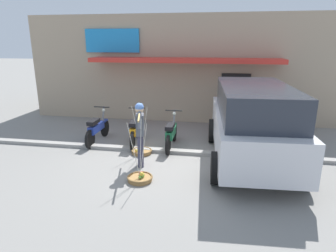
{
  "coord_description": "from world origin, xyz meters",
  "views": [
    {
      "loc": [
        1.58,
        -7.26,
        3.16
      ],
      "look_at": [
        0.24,
        0.6,
        0.85
      ],
      "focal_mm": 31.16,
      "sensor_mm": 36.0,
      "label": 1
    }
  ],
  "objects_px": {
    "parked_truck": "(252,121)",
    "motorcycle_second_in_row": "(135,130)",
    "motorcycle_nearest_shop": "(97,129)",
    "fruit_basket_left_side": "(140,178)",
    "fruit_basket_right_side": "(142,151)",
    "motorcycle_third_in_row": "(171,134)",
    "fruit_vendor": "(140,130)"
  },
  "relations": [
    {
      "from": "parked_truck",
      "to": "motorcycle_second_in_row",
      "type": "bearing_deg",
      "value": 166.13
    },
    {
      "from": "fruit_basket_left_side",
      "to": "motorcycle_third_in_row",
      "type": "bearing_deg",
      "value": 81.02
    },
    {
      "from": "fruit_basket_right_side",
      "to": "motorcycle_second_in_row",
      "type": "bearing_deg",
      "value": 116.95
    },
    {
      "from": "motorcycle_second_in_row",
      "to": "parked_truck",
      "type": "height_order",
      "value": "parked_truck"
    },
    {
      "from": "motorcycle_nearest_shop",
      "to": "parked_truck",
      "type": "height_order",
      "value": "parked_truck"
    },
    {
      "from": "fruit_basket_right_side",
      "to": "motorcycle_nearest_shop",
      "type": "bearing_deg",
      "value": 155.81
    },
    {
      "from": "motorcycle_second_in_row",
      "to": "motorcycle_third_in_row",
      "type": "distance_m",
      "value": 1.2
    },
    {
      "from": "motorcycle_nearest_shop",
      "to": "motorcycle_second_in_row",
      "type": "xyz_separation_m",
      "value": [
        1.26,
        0.06,
        0.0
      ]
    },
    {
      "from": "fruit_vendor",
      "to": "motorcycle_nearest_shop",
      "type": "relative_size",
      "value": 0.94
    },
    {
      "from": "motorcycle_nearest_shop",
      "to": "motorcycle_third_in_row",
      "type": "height_order",
      "value": "same"
    },
    {
      "from": "fruit_basket_right_side",
      "to": "parked_truck",
      "type": "distance_m",
      "value": 3.23
    },
    {
      "from": "fruit_vendor",
      "to": "parked_truck",
      "type": "height_order",
      "value": "parked_truck"
    },
    {
      "from": "fruit_vendor",
      "to": "motorcycle_third_in_row",
      "type": "bearing_deg",
      "value": 68.89
    },
    {
      "from": "fruit_basket_right_side",
      "to": "motorcycle_nearest_shop",
      "type": "distance_m",
      "value": 1.87
    },
    {
      "from": "motorcycle_nearest_shop",
      "to": "fruit_basket_left_side",
      "type": "bearing_deg",
      "value": -49.67
    },
    {
      "from": "fruit_basket_left_side",
      "to": "parked_truck",
      "type": "bearing_deg",
      "value": 31.95
    },
    {
      "from": "motorcycle_nearest_shop",
      "to": "motorcycle_third_in_row",
      "type": "relative_size",
      "value": 1.0
    },
    {
      "from": "parked_truck",
      "to": "motorcycle_third_in_row",
      "type": "bearing_deg",
      "value": 163.26
    },
    {
      "from": "motorcycle_nearest_shop",
      "to": "motorcycle_second_in_row",
      "type": "distance_m",
      "value": 1.26
    },
    {
      "from": "motorcycle_third_in_row",
      "to": "parked_truck",
      "type": "distance_m",
      "value": 2.47
    },
    {
      "from": "fruit_basket_right_side",
      "to": "parked_truck",
      "type": "bearing_deg",
      "value": -0.9
    },
    {
      "from": "fruit_vendor",
      "to": "parked_truck",
      "type": "xyz_separation_m",
      "value": [
        2.85,
        0.8,
        0.15
      ]
    },
    {
      "from": "fruit_basket_right_side",
      "to": "motorcycle_second_in_row",
      "type": "relative_size",
      "value": 0.8
    },
    {
      "from": "fruit_basket_left_side",
      "to": "motorcycle_second_in_row",
      "type": "height_order",
      "value": "fruit_basket_left_side"
    },
    {
      "from": "fruit_basket_right_side",
      "to": "motorcycle_third_in_row",
      "type": "relative_size",
      "value": 0.8
    },
    {
      "from": "motorcycle_nearest_shop",
      "to": "motorcycle_second_in_row",
      "type": "height_order",
      "value": "same"
    },
    {
      "from": "fruit_vendor",
      "to": "fruit_basket_left_side",
      "type": "relative_size",
      "value": 1.18
    },
    {
      "from": "motorcycle_third_in_row",
      "to": "parked_truck",
      "type": "height_order",
      "value": "parked_truck"
    },
    {
      "from": "motorcycle_second_in_row",
      "to": "parked_truck",
      "type": "distance_m",
      "value": 3.64
    },
    {
      "from": "fruit_basket_right_side",
      "to": "motorcycle_nearest_shop",
      "type": "xyz_separation_m",
      "value": [
        -1.67,
        0.75,
        0.38
      ]
    },
    {
      "from": "fruit_basket_left_side",
      "to": "motorcycle_nearest_shop",
      "type": "relative_size",
      "value": 0.8
    },
    {
      "from": "motorcycle_third_in_row",
      "to": "parked_truck",
      "type": "xyz_separation_m",
      "value": [
        2.28,
        -0.68,
        0.68
      ]
    }
  ]
}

